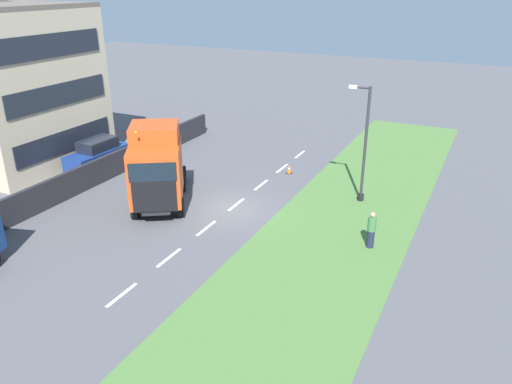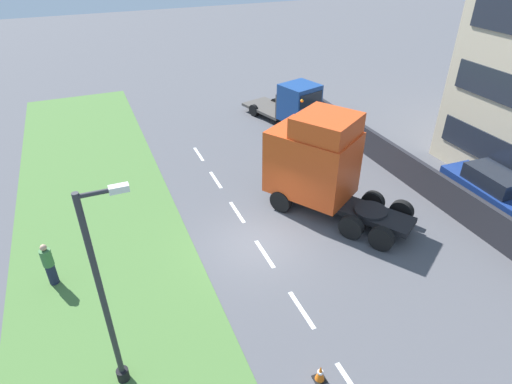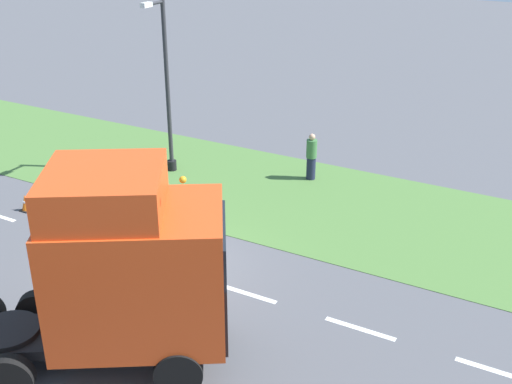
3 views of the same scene
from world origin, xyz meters
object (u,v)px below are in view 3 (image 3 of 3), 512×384
Objects in this scene: lamp_post at (167,97)px; lorry_cab at (126,270)px; pedestrian at (311,157)px; traffic_cone_lead at (25,203)px.

lorry_cab is at bearing 31.56° from lamp_post.
lamp_post reaches higher than pedestrian.
traffic_cone_lead is at bearing -22.99° from lamp_post.
lamp_post is (-9.48, -5.82, 0.61)m from lorry_cab.
pedestrian is at bearing 134.34° from traffic_cone_lead.
lamp_post is at bearing 157.01° from traffic_cone_lead.
pedestrian is 3.08× the size of traffic_cone_lead.
lamp_post is 11.09× the size of traffic_cone_lead.
lorry_cab is 1.05× the size of lamp_post.
lorry_cab is 3.78× the size of pedestrian.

